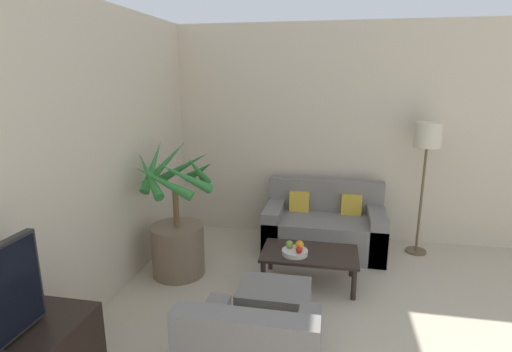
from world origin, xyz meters
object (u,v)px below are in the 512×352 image
Objects in this scene: fruit_bowl at (295,252)px; apple_red at (299,250)px; coffee_table at (310,256)px; floor_lamp at (427,144)px; apple_green at (289,244)px; ottoman at (274,307)px; sofa_loveseat at (324,228)px; orange_fruit at (300,245)px; potted_palm at (177,232)px.

apple_red is (0.05, -0.07, 0.06)m from fruit_bowl.
coffee_table is 3.72× the size of fruit_bowl.
apple_green is (-1.43, -1.03, -0.89)m from floor_lamp.
apple_red is 0.11× the size of ottoman.
ottoman reaches higher than coffee_table.
ottoman is at bearing -102.33° from sofa_loveseat.
sofa_loveseat is 1.70m from ottoman.
floor_lamp is 1.98m from fruit_bowl.
sofa_loveseat reaches higher than apple_red.
floor_lamp is at bearing 6.74° from sofa_loveseat.
floor_lamp is 1.63× the size of coffee_table.
coffee_table is 0.22m from apple_red.
sofa_loveseat is at bearing 76.34° from orange_fruit.
fruit_bowl is 3.05× the size of orange_fruit.
potted_palm is 1.02× the size of sofa_loveseat.
apple_green is (1.18, 0.02, -0.04)m from potted_palm.
floor_lamp is 1.96m from apple_red.
sofa_loveseat is 5.43× the size of fruit_bowl.
potted_palm reaches higher than ottoman.
potted_palm is 1.28m from orange_fruit.
coffee_table is 0.24m from apple_green.
sofa_loveseat reaches higher than orange_fruit.
potted_palm is 1.40m from coffee_table.
sofa_loveseat is at bearing 82.14° from coffee_table.
ottoman is at bearing -98.02° from fruit_bowl.
fruit_bowl is at bearing 125.28° from apple_red.
floor_lamp reaches higher than orange_fruit.
apple_green is at bearing 179.28° from orange_fruit.
apple_green is at bearing 86.92° from ottoman.
floor_lamp reaches higher than potted_palm.
floor_lamp is 2.65× the size of ottoman.
apple_red is (-1.32, -1.14, -0.89)m from floor_lamp.
ottoman is at bearing -32.99° from potted_palm.
orange_fruit is at bearing 79.29° from ottoman.
orange_fruit is (-1.32, -1.03, -0.88)m from floor_lamp.
coffee_table is (-0.12, -0.86, 0.02)m from sofa_loveseat.
apple_red is 0.79× the size of orange_fruit.
apple_green is 0.79m from ottoman.
floor_lamp reaches higher than ottoman.
apple_red is 0.70m from ottoman.
floor_lamp is at bearing 35.86° from apple_green.
floor_lamp is 2.57m from ottoman.
potted_palm is at bearing -179.38° from orange_fruit.
coffee_table is at bearing 57.26° from apple_red.
potted_palm reaches higher than orange_fruit.
fruit_bowl is 3.88× the size of apple_red.
sofa_loveseat is at bearing 70.36° from apple_green.
fruit_bowl is 3.43× the size of apple_green.
coffee_table is 1.63× the size of ottoman.
sofa_loveseat reaches higher than apple_green.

